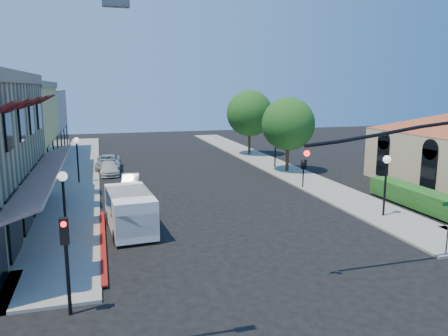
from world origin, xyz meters
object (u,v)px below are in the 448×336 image
object	(u,v)px
secondary_signal	(66,248)
parked_car_d	(108,162)
signal_mast_arm	(434,170)
parked_car_b	(131,182)
lamppost_left_near	(63,190)
lamppost_left_far	(77,148)
street_tree_a	(288,124)
lamppost_right_near	(386,170)
parked_car_c	(109,168)
street_tree_b	(250,113)
parked_car_a	(132,207)
white_van	(130,209)
lamppost_right_far	(275,138)

from	to	relation	value
secondary_signal	parked_car_d	size ratio (longest dim) A/B	0.72
signal_mast_arm	parked_car_b	distance (m)	20.79
lamppost_left_near	lamppost_left_far	distance (m)	14.00
street_tree_a	signal_mast_arm	bearing A→B (deg)	-98.17
lamppost_right_near	parked_car_c	world-z (taller)	lamppost_right_near
street_tree_b	lamppost_right_near	bearing A→B (deg)	-90.72
lamppost_left_near	parked_car_d	xyz separation A→B (m)	(2.32, 19.52, -2.09)
parked_car_c	signal_mast_arm	bearing A→B (deg)	-65.04
lamppost_left_near	parked_car_b	world-z (taller)	lamppost_left_near
signal_mast_arm	parked_car_a	world-z (taller)	signal_mast_arm
street_tree_b	white_van	bearing A→B (deg)	-122.28
street_tree_a	lamppost_left_near	size ratio (longest dim) A/B	1.82
lamppost_right_near	lamppost_left_near	bearing A→B (deg)	180.00
lamppost_right_near	lamppost_right_far	world-z (taller)	same
signal_mast_arm	parked_car_b	world-z (taller)	signal_mast_arm
parked_car_b	street_tree_a	bearing A→B (deg)	18.24
lamppost_right_far	parked_car_c	size ratio (longest dim) A/B	0.94
parked_car_a	parked_car_d	xyz separation A→B (m)	(-0.94, 15.52, 0.06)
lamppost_right_far	secondary_signal	bearing A→B (deg)	-126.14
lamppost_right_near	lamppost_right_far	xyz separation A→B (m)	(0.00, 16.00, 0.00)
street_tree_a	lamppost_right_near	xyz separation A→B (m)	(-0.30, -14.00, -1.46)
lamppost_right_near	lamppost_right_far	size ratio (longest dim) A/B	1.00
lamppost_left_near	lamppost_left_far	world-z (taller)	same
lamppost_left_far	secondary_signal	bearing A→B (deg)	-88.61
lamppost_left_far	signal_mast_arm	bearing A→B (deg)	-55.00
parked_car_b	parked_car_d	xyz separation A→B (m)	(-1.38, 8.52, 0.08)
secondary_signal	lamppost_left_far	bearing A→B (deg)	91.39
signal_mast_arm	white_van	world-z (taller)	signal_mast_arm
lamppost_left_far	lamppost_right_near	distance (m)	22.02
signal_mast_arm	parked_car_c	world-z (taller)	signal_mast_arm
street_tree_b	signal_mast_arm	xyz separation A→B (m)	(-2.94, -30.50, -0.46)
lamppost_left_far	parked_car_b	size ratio (longest dim) A/B	1.05
white_van	parked_car_b	world-z (taller)	white_van
signal_mast_arm	lamppost_left_far	distance (m)	25.07
signal_mast_arm	white_van	size ratio (longest dim) A/B	1.65
lamppost_left_far	lamppost_right_far	size ratio (longest dim) A/B	1.00
lamppost_left_near	white_van	world-z (taller)	lamppost_left_near
lamppost_right_near	white_van	bearing A→B (deg)	174.40
lamppost_right_far	white_van	bearing A→B (deg)	-133.73
street_tree_b	parked_car_b	bearing A→B (deg)	-136.29
parked_car_c	parked_car_b	bearing A→B (deg)	-79.06
lamppost_left_far	parked_car_d	distance (m)	6.34
secondary_signal	parked_car_c	bearing A→B (deg)	85.64
street_tree_a	parked_car_b	size ratio (longest dim) A/B	1.90
street_tree_b	parked_car_c	bearing A→B (deg)	-154.98
lamppost_left_near	lamppost_right_far	bearing A→B (deg)	43.26
street_tree_b	lamppost_left_near	bearing A→B (deg)	-125.79
parked_car_a	parked_car_b	world-z (taller)	parked_car_a
signal_mast_arm	lamppost_left_far	bearing A→B (deg)	125.00
secondary_signal	signal_mast_arm	bearing A→B (deg)	0.37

